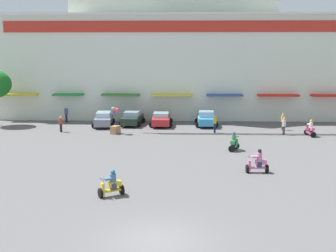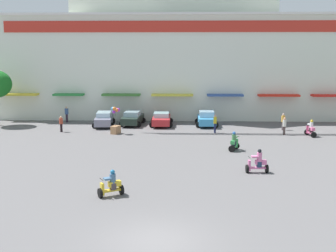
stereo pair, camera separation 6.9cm
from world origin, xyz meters
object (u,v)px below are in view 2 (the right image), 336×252
(pedestrian_2, at_px, (61,123))
(pedestrian_3, at_px, (284,125))
(parked_car_1, at_px, (133,118))
(scooter_rider_5, at_px, (311,129))
(scooter_rider_4, at_px, (258,163))
(balloon_vendor_cart, at_px, (116,122))
(pedestrian_1, at_px, (67,113))
(parked_car_3, at_px, (206,119))
(scooter_rider_1, at_px, (234,143))
(pedestrian_0, at_px, (215,123))
(scooter_rider_6, at_px, (111,185))
(parked_car_0, at_px, (104,119))
(parked_car_2, at_px, (161,119))
(pedestrian_4, at_px, (283,121))

(pedestrian_2, distance_m, pedestrian_3, 21.05)
(parked_car_1, xyz_separation_m, scooter_rider_5, (16.90, -5.45, -0.09))
(scooter_rider_5, bearing_deg, scooter_rider_4, -120.01)
(balloon_vendor_cart, bearing_deg, pedestrian_1, 135.03)
(parked_car_3, bearing_deg, scooter_rider_1, -82.09)
(pedestrian_0, distance_m, balloon_vendor_cart, 9.37)
(pedestrian_3, bearing_deg, scooter_rider_4, -110.34)
(pedestrian_3, xyz_separation_m, balloon_vendor_cart, (-15.67, -0.01, 0.23))
(scooter_rider_6, bearing_deg, parked_car_0, 101.49)
(parked_car_2, bearing_deg, parked_car_0, -174.79)
(balloon_vendor_cart, bearing_deg, scooter_rider_4, -48.59)
(pedestrian_3, distance_m, balloon_vendor_cart, 15.68)
(pedestrian_4, bearing_deg, scooter_rider_1, -123.21)
(parked_car_0, relative_size, pedestrian_0, 2.68)
(parked_car_2, bearing_deg, pedestrian_0, -36.10)
(parked_car_3, xyz_separation_m, scooter_rider_4, (2.29, -17.06, -0.15))
(scooter_rider_6, bearing_deg, scooter_rider_1, 53.93)
(balloon_vendor_cart, bearing_deg, parked_car_3, 27.47)
(scooter_rider_1, bearing_deg, pedestrian_3, 50.31)
(parked_car_1, height_order, pedestrian_4, pedestrian_4)
(parked_car_0, xyz_separation_m, scooter_rider_4, (12.88, -16.58, -0.13))
(pedestrian_0, bearing_deg, balloon_vendor_cart, -175.30)
(scooter_rider_1, relative_size, scooter_rider_5, 0.99)
(scooter_rider_4, bearing_deg, scooter_rider_1, 97.17)
(parked_car_2, height_order, pedestrian_3, pedestrian_3)
(scooter_rider_1, bearing_deg, pedestrian_4, 56.79)
(pedestrian_2, bearing_deg, pedestrian_1, 100.19)
(scooter_rider_1, relative_size, pedestrian_0, 0.89)
(scooter_rider_4, xyz_separation_m, scooter_rider_5, (6.89, 11.92, 0.02))
(pedestrian_0, bearing_deg, scooter_rider_4, -82.74)
(scooter_rider_1, distance_m, pedestrian_4, 10.69)
(parked_car_0, bearing_deg, parked_car_3, 2.55)
(parked_car_2, relative_size, scooter_rider_6, 3.12)
(scooter_rider_1, relative_size, pedestrian_1, 0.89)
(parked_car_3, relative_size, pedestrian_1, 2.27)
(parked_car_0, relative_size, parked_car_2, 1.02)
(pedestrian_1, relative_size, pedestrian_4, 1.05)
(parked_car_1, bearing_deg, parked_car_3, -2.34)
(scooter_rider_5, relative_size, scooter_rider_6, 1.08)
(parked_car_0, distance_m, scooter_rider_6, 21.71)
(scooter_rider_4, relative_size, scooter_rider_6, 1.07)
(parked_car_3, height_order, pedestrian_4, pedestrian_4)
(scooter_rider_4, relative_size, balloon_vendor_cart, 0.60)
(pedestrian_1, bearing_deg, scooter_rider_1, -37.69)
(scooter_rider_4, height_order, scooter_rider_6, scooter_rider_4)
(parked_car_0, relative_size, parked_car_1, 1.06)
(scooter_rider_6, relative_size, pedestrian_4, 0.87)
(parked_car_3, height_order, scooter_rider_4, parked_car_3)
(parked_car_3, distance_m, scooter_rider_4, 17.21)
(scooter_rider_5, distance_m, pedestrian_2, 23.32)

